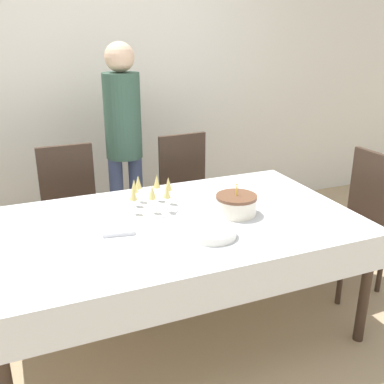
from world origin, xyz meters
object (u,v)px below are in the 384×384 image
object	(u,v)px
dining_chair_far_left	(72,206)
plate_stack_main	(212,233)
person_standing	(123,132)
birthday_cake	(236,205)
dining_chair_right_end	(358,215)
champagne_tray	(150,196)
dining_chair_far_right	(188,190)

from	to	relation	value
dining_chair_far_left	plate_stack_main	distance (m)	1.35
plate_stack_main	dining_chair_far_left	bearing A→B (deg)	115.64
person_standing	birthday_cake	bearing A→B (deg)	-72.43
dining_chair_right_end	plate_stack_main	size ratio (longest dim) A/B	3.84
dining_chair_right_end	champagne_tray	size ratio (longest dim) A/B	2.61
dining_chair_far_left	birthday_cake	size ratio (longest dim) A/B	4.00
person_standing	dining_chair_far_right	bearing A→B (deg)	-22.73
dining_chair_right_end	person_standing	size ratio (longest dim) A/B	0.58
birthday_cake	person_standing	size ratio (longest dim) A/B	0.14
birthday_cake	person_standing	xyz separation A→B (m)	(-0.37, 1.17, 0.23)
dining_chair_far_left	birthday_cake	world-z (taller)	dining_chair_far_left
birthday_cake	champagne_tray	size ratio (longest dim) A/B	0.65
dining_chair_right_end	plate_stack_main	xyz separation A→B (m)	(-1.25, -0.27, 0.21)
dining_chair_far_left	dining_chair_right_end	xyz separation A→B (m)	(1.82, -0.93, 0.00)
plate_stack_main	person_standing	size ratio (longest dim) A/B	0.15
birthday_cake	dining_chair_right_end	bearing A→B (deg)	2.84
champagne_tray	person_standing	size ratio (longest dim) A/B	0.22
dining_chair_far_left	champagne_tray	xyz separation A→B (m)	(0.39, -0.69, 0.27)
champagne_tray	plate_stack_main	xyz separation A→B (m)	(0.18, -0.51, -0.06)
birthday_cake	person_standing	bearing A→B (deg)	107.57
dining_chair_right_end	birthday_cake	bearing A→B (deg)	-177.16
dining_chair_far_right	plate_stack_main	size ratio (longest dim) A/B	3.84
birthday_cake	plate_stack_main	distance (m)	0.34
dining_chair_far_right	birthday_cake	xyz separation A→B (m)	(-0.09, -0.98, 0.25)
dining_chair_far_left	birthday_cake	distance (m)	1.31
champagne_tray	plate_stack_main	world-z (taller)	champagne_tray
dining_chair_far_left	person_standing	distance (m)	0.69
birthday_cake	champagne_tray	world-z (taller)	birthday_cake
dining_chair_far_right	birthday_cake	bearing A→B (deg)	-95.15
dining_chair_far_left	dining_chair_right_end	size ratio (longest dim) A/B	1.00
birthday_cake	plate_stack_main	xyz separation A→B (m)	(-0.26, -0.22, -0.04)
birthday_cake	plate_stack_main	bearing A→B (deg)	-139.17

